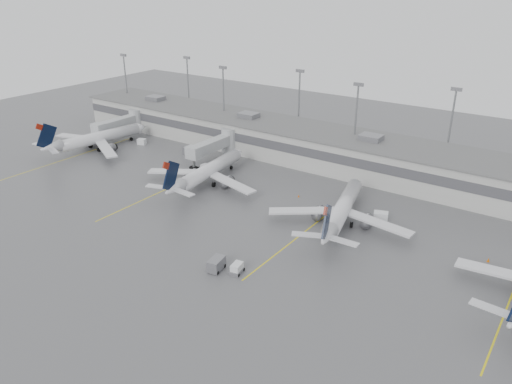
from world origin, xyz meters
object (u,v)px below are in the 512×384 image
Objects in this scene: jet_far_left at (95,138)px; jet_mid_left at (206,171)px; jet_mid_right at (342,210)px; baggage_tug at (237,269)px.

jet_far_left reaches higher than jet_mid_left.
jet_mid_left is 1.03× the size of jet_mid_right.
jet_far_left is 11.30× the size of baggage_tug.
jet_mid_right is 25.55m from baggage_tug.
jet_mid_right is (33.51, -0.57, -0.05)m from jet_mid_left.
jet_mid_left is at bearing 165.56° from jet_mid_right.
jet_mid_left reaches higher than jet_mid_right.
jet_far_left is at bearing 170.78° from jet_mid_left.
jet_mid_right is 10.74× the size of baggage_tug.
jet_far_left is at bearing 148.47° from baggage_tug.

